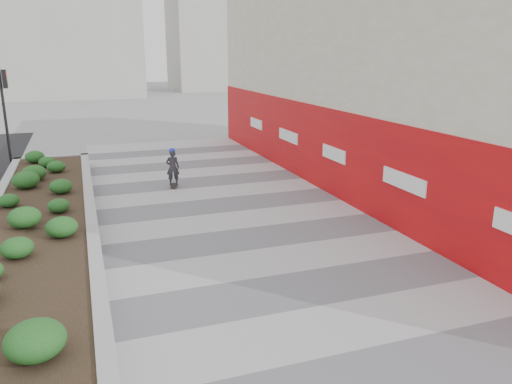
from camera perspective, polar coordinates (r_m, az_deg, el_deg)
ground at (r=9.52m, az=10.22°, el=-15.41°), size 160.00×160.00×0.00m
walkway at (r=11.90m, az=3.06°, el=-8.50°), size 8.00×36.00×0.01m
building at (r=19.53m, az=15.88°, el=12.49°), size 6.04×24.08×8.00m
planter at (r=14.76m, az=-23.56°, el=-3.24°), size 3.00×18.00×0.90m
traffic_signal_near at (r=24.78m, az=-26.76°, el=9.16°), size 0.33×0.28×4.20m
distant_bldg_north_l at (r=62.22m, az=-21.40°, el=19.43°), size 16.00×12.00×20.00m
manhole_cover at (r=12.09m, az=5.28°, el=-8.16°), size 0.44×0.44×0.01m
skateboarder at (r=18.76m, az=-9.50°, el=2.80°), size 0.54×0.74×1.49m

